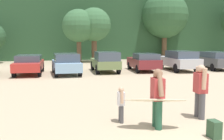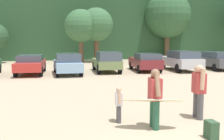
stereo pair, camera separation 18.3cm
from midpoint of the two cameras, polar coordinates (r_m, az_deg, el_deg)
name	(u,v)px [view 1 (the left image)]	position (r m, az deg, el deg)	size (l,w,h in m)	color
hillside_ridge	(77,28)	(38.16, -7.67, 8.87)	(108.00, 12.00, 8.10)	#284C2D
tree_center	(79,26)	(28.77, -7.27, 9.25)	(3.48, 3.48, 5.63)	brown
tree_far_left	(94,25)	(29.26, -4.02, 9.53)	(3.61, 3.61, 5.85)	brown
tree_right	(165,15)	(34.29, 11.02, 11.32)	(5.64, 5.64, 8.23)	brown
parked_car_red	(29,64)	(20.01, -17.45, 1.29)	(1.99, 4.56, 1.36)	#B72D28
parked_car_sky_blue	(66,64)	(19.16, -9.99, 1.37)	(1.93, 4.14, 1.49)	#84ADD1
parked_car_olive_green	(106,61)	(20.15, -1.64, 1.84)	(1.84, 4.06, 1.57)	#6B7F4C
parked_car_maroon	(144,62)	(21.03, 6.53, 1.78)	(1.99, 4.07, 1.41)	maroon
parked_car_silver	(179,60)	(21.93, 13.80, 2.07)	(1.96, 4.56, 1.57)	silver
parked_car_dark_gray	(214,60)	(23.91, 20.68, 2.06)	(2.23, 4.69, 1.45)	#4C4F54
person_adult	(158,95)	(7.57, 8.96, -5.24)	(0.34, 0.77, 1.67)	#26593F
person_child	(121,102)	(8.06, 1.29, -6.87)	(0.22, 0.45, 1.08)	#4C4C51
person_companion	(200,88)	(8.83, 17.70, -3.70)	(0.35, 0.66, 1.70)	#4C4C51
surfboard_cream	(155,100)	(7.51, 8.47, -6.37)	(1.82, 0.94, 0.22)	beige
backpack_dropped	(214,129)	(7.35, 20.22, -11.73)	(0.24, 0.34, 0.45)	#2D4C33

